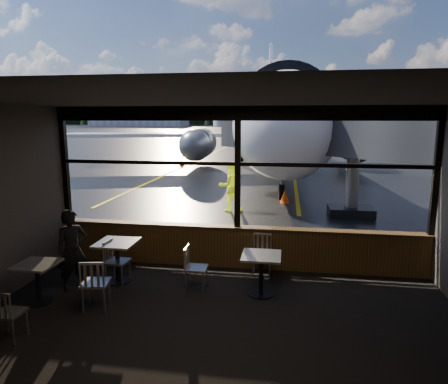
% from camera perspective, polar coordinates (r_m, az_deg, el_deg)
% --- Properties ---
extents(ground_plane, '(520.00, 520.00, 0.00)m').
position_cam_1_polar(ground_plane, '(128.39, 8.54, 8.83)').
color(ground_plane, black).
rests_on(ground_plane, ground).
extents(carpet_floor, '(8.00, 6.00, 0.01)m').
position_cam_1_polar(carpet_floor, '(6.33, -1.68, -20.25)').
color(carpet_floor, black).
rests_on(carpet_floor, ground).
extents(ceiling, '(8.00, 6.00, 0.04)m').
position_cam_1_polar(ceiling, '(5.45, -1.88, 13.18)').
color(ceiling, '#38332D').
rests_on(ceiling, ground).
extents(wall_back, '(8.00, 0.04, 3.50)m').
position_cam_1_polar(wall_back, '(2.96, -13.28, -20.03)').
color(wall_back, '#4B423C').
rests_on(wall_back, ground).
extents(window_sill, '(8.00, 0.28, 0.90)m').
position_cam_1_polar(window_sill, '(8.86, 1.89, -7.94)').
color(window_sill, '#4E3317').
rests_on(window_sill, ground).
extents(window_header, '(8.00, 0.18, 0.30)m').
position_cam_1_polar(window_header, '(8.41, 2.01, 11.17)').
color(window_header, black).
rests_on(window_header, ground).
extents(mullion_left, '(0.12, 0.12, 2.60)m').
position_cam_1_polar(mullion_left, '(9.77, -21.75, 3.57)').
color(mullion_left, black).
rests_on(mullion_left, ground).
extents(mullion_centre, '(0.12, 0.12, 2.60)m').
position_cam_1_polar(mullion_centre, '(8.47, 1.96, 3.37)').
color(mullion_centre, black).
rests_on(mullion_centre, ground).
extents(mullion_right, '(0.12, 0.12, 2.60)m').
position_cam_1_polar(mullion_right, '(8.91, 28.09, 2.49)').
color(mullion_right, black).
rests_on(mullion_right, ground).
extents(window_transom, '(8.00, 0.10, 0.08)m').
position_cam_1_polar(window_transom, '(8.46, 1.97, 4.04)').
color(window_transom, black).
rests_on(window_transom, ground).
extents(airliner, '(32.11, 37.70, 10.96)m').
position_cam_1_polar(airliner, '(28.24, 7.28, 14.87)').
color(airliner, white).
rests_on(airliner, ground_plane).
extents(jet_bridge, '(8.81, 10.77, 4.70)m').
position_cam_1_polar(jet_bridge, '(14.12, 19.55, 6.20)').
color(jet_bridge, '#2D2D2F').
rests_on(jet_bridge, ground_plane).
extents(cafe_table_near, '(0.71, 0.71, 0.78)m').
position_cam_1_polar(cafe_table_near, '(7.57, 5.32, -11.73)').
color(cafe_table_near, gray).
rests_on(cafe_table_near, carpet_floor).
extents(cafe_table_mid, '(0.76, 0.76, 0.84)m').
position_cam_1_polar(cafe_table_mid, '(8.37, -14.96, -9.62)').
color(cafe_table_mid, '#A7A19A').
rests_on(cafe_table_mid, carpet_floor).
extents(cafe_table_left, '(0.67, 0.67, 0.74)m').
position_cam_1_polar(cafe_table_left, '(7.96, -25.04, -11.72)').
color(cafe_table_left, '#A9A29B').
rests_on(cafe_table_left, carpet_floor).
extents(chair_near_w, '(0.47, 0.47, 0.86)m').
position_cam_1_polar(chair_near_w, '(7.75, -3.98, -10.85)').
color(chair_near_w, '#BAB5A8').
rests_on(chair_near_w, carpet_floor).
extents(chair_near_n, '(0.48, 0.48, 0.87)m').
position_cam_1_polar(chair_near_n, '(8.44, 5.42, -9.02)').
color(chair_near_n, '#B0AB9F').
rests_on(chair_near_n, carpet_floor).
extents(chair_mid_s, '(0.60, 0.60, 0.93)m').
position_cam_1_polar(chair_mid_s, '(7.34, -17.85, -12.33)').
color(chair_mid_s, '#B6B1A5').
rests_on(chair_mid_s, carpet_floor).
extents(chair_mid_w, '(0.51, 0.51, 0.89)m').
position_cam_1_polar(chair_mid_w, '(8.30, -14.97, -9.64)').
color(chair_mid_w, '#B8B2A6').
rests_on(chair_mid_w, carpet_floor).
extents(chair_left_s, '(0.46, 0.46, 0.83)m').
position_cam_1_polar(chair_left_s, '(6.90, -28.34, -15.06)').
color(chair_left_s, '#ADA99C').
rests_on(chair_left_s, carpet_floor).
extents(passenger, '(0.66, 0.68, 1.57)m').
position_cam_1_polar(passenger, '(8.14, -20.84, -7.81)').
color(passenger, black).
rests_on(passenger, carpet_floor).
extents(ground_crew, '(1.07, 0.99, 1.77)m').
position_cam_1_polar(ground_crew, '(14.15, 0.95, 0.83)').
color(ground_crew, '#BFF219').
rests_on(ground_crew, ground_plane).
extents(cone_nose, '(0.38, 0.38, 0.53)m').
position_cam_1_polar(cone_nose, '(15.79, 8.67, -0.58)').
color(cone_nose, '#EF4407').
rests_on(cone_nose, ground_plane).
extents(cone_wing, '(0.37, 0.37, 0.51)m').
position_cam_1_polar(cone_wing, '(28.25, -6.05, 4.27)').
color(cone_wing, '#F54A07').
rests_on(cone_wing, ground_plane).
extents(hangar_left, '(45.00, 18.00, 11.00)m').
position_cam_1_polar(hangar_left, '(201.30, -11.98, 10.81)').
color(hangar_left, silver).
rests_on(hangar_left, ground_plane).
extents(hangar_mid, '(38.00, 15.00, 10.00)m').
position_cam_1_polar(hangar_mid, '(193.36, 8.75, 10.79)').
color(hangar_mid, silver).
rests_on(hangar_mid, ground_plane).
extents(hangar_right, '(50.00, 20.00, 12.00)m').
position_cam_1_polar(hangar_right, '(195.48, 26.91, 10.09)').
color(hangar_right, silver).
rests_on(hangar_right, ground_plane).
extents(fuel_tank_a, '(8.00, 8.00, 6.00)m').
position_cam_1_polar(fuel_tank_a, '(192.86, -0.36, 10.31)').
color(fuel_tank_a, silver).
rests_on(fuel_tank_a, ground_plane).
extents(fuel_tank_b, '(8.00, 8.00, 6.00)m').
position_cam_1_polar(fuel_tank_b, '(191.51, 2.64, 10.30)').
color(fuel_tank_b, silver).
rests_on(fuel_tank_b, ground_plane).
extents(fuel_tank_c, '(8.00, 8.00, 6.00)m').
position_cam_1_polar(fuel_tank_c, '(190.67, 5.68, 10.26)').
color(fuel_tank_c, silver).
rests_on(fuel_tank_c, ground_plane).
extents(treeline, '(360.00, 3.00, 12.00)m').
position_cam_1_polar(treeline, '(218.37, 8.79, 10.99)').
color(treeline, black).
rests_on(treeline, ground_plane).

